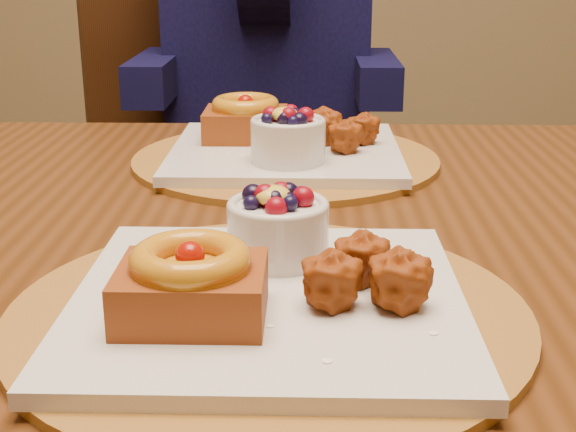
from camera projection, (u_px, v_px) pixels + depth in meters
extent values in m
cube|color=#3B1E0A|center=(279.00, 239.00, 0.80)|extent=(1.60, 0.90, 0.04)
cylinder|color=brown|center=(269.00, 313.00, 0.58)|extent=(0.38, 0.38, 0.01)
cube|color=silver|center=(269.00, 300.00, 0.58)|extent=(0.28, 0.28, 0.01)
cube|color=#4A1D06|center=(192.00, 292.00, 0.53)|extent=(0.10, 0.08, 0.04)
torus|color=#AA5C0A|center=(190.00, 259.00, 0.53)|extent=(0.08, 0.08, 0.02)
sphere|color=#8B0D02|center=(190.00, 256.00, 0.53)|extent=(0.02, 0.02, 0.02)
sphere|color=#8C3A0A|center=(361.00, 259.00, 0.59)|extent=(0.04, 0.04, 0.04)
sphere|color=#8C3A0A|center=(331.00, 282.00, 0.55)|extent=(0.04, 0.04, 0.04)
sphere|color=#8C3A0A|center=(398.00, 283.00, 0.55)|extent=(0.04, 0.04, 0.04)
cylinder|color=silver|center=(278.00, 232.00, 0.63)|extent=(0.08, 0.08, 0.04)
torus|color=silver|center=(278.00, 205.00, 0.63)|extent=(0.08, 0.08, 0.01)
ellipsoid|color=gold|center=(273.00, 195.00, 0.62)|extent=(0.03, 0.03, 0.02)
cylinder|color=brown|center=(286.00, 160.00, 1.00)|extent=(0.38, 0.38, 0.01)
cube|color=silver|center=(286.00, 152.00, 1.00)|extent=(0.28, 0.28, 0.01)
cube|color=#4A1D06|center=(246.00, 124.00, 1.03)|extent=(0.11, 0.09, 0.04)
torus|color=#AA5C0A|center=(245.00, 104.00, 1.02)|extent=(0.09, 0.09, 0.02)
sphere|color=#8B0D02|center=(245.00, 103.00, 1.02)|extent=(0.02, 0.02, 0.02)
sphere|color=#8C3A0A|center=(345.00, 137.00, 0.96)|extent=(0.04, 0.04, 0.04)
sphere|color=#8C3A0A|center=(323.00, 128.00, 1.01)|extent=(0.04, 0.04, 0.04)
sphere|color=#8C3A0A|center=(363.00, 129.00, 1.01)|extent=(0.04, 0.04, 0.04)
cylinder|color=silver|center=(288.00, 142.00, 0.92)|extent=(0.09, 0.09, 0.05)
torus|color=silver|center=(288.00, 121.00, 0.91)|extent=(0.09, 0.09, 0.01)
ellipsoid|color=gold|center=(285.00, 114.00, 0.91)|extent=(0.03, 0.03, 0.02)
cube|color=black|center=(224.00, 205.00, 1.70)|extent=(0.63, 0.63, 0.04)
cylinder|color=black|center=(159.00, 375.00, 1.53)|extent=(0.04, 0.04, 0.47)
cylinder|color=black|center=(351.00, 336.00, 1.68)|extent=(0.04, 0.04, 0.47)
cylinder|color=black|center=(116.00, 293.00, 1.89)|extent=(0.04, 0.04, 0.47)
cylinder|color=black|center=(278.00, 267.00, 2.04)|extent=(0.04, 0.04, 0.47)
cube|color=black|center=(191.00, 73.00, 1.81)|extent=(0.45, 0.23, 0.50)
cube|color=black|center=(268.00, 58.00, 1.68)|extent=(0.41, 0.22, 0.59)
cube|color=black|center=(156.00, 76.00, 1.58)|extent=(0.08, 0.29, 0.08)
cube|color=black|center=(375.00, 77.00, 1.57)|extent=(0.08, 0.29, 0.08)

